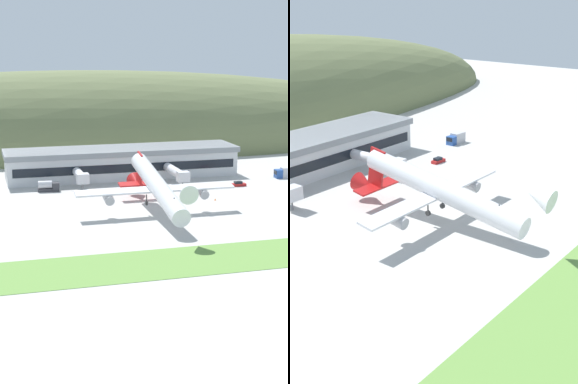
% 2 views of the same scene
% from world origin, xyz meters
% --- Properties ---
extents(ground_plane, '(436.62, 436.62, 0.00)m').
position_xyz_m(ground_plane, '(0.00, 0.00, 0.00)').
color(ground_plane, '#B7B5AF').
extents(terminal_building, '(73.02, 16.03, 9.30)m').
position_xyz_m(terminal_building, '(-8.60, 45.42, 5.28)').
color(terminal_building, silver).
rests_on(terminal_building, ground_plane).
extents(jetway_1, '(3.38, 16.89, 5.43)m').
position_xyz_m(jetway_1, '(3.99, 28.65, 3.99)').
color(jetway_1, silver).
rests_on(jetway_1, ground_plane).
extents(cargo_airplane, '(40.15, 47.64, 12.22)m').
position_xyz_m(cargo_airplane, '(-10.77, -1.09, 7.03)').
color(cargo_airplane, silver).
extents(service_car_0, '(4.55, 2.03, 1.40)m').
position_xyz_m(service_car_0, '(-3.03, 23.57, 0.58)').
color(service_car_0, gold).
rests_on(service_car_0, ground_plane).
extents(service_car_1, '(4.30, 1.91, 1.46)m').
position_xyz_m(service_car_1, '(21.57, 23.42, 0.60)').
color(service_car_1, '#B21E1E').
rests_on(service_car_1, ground_plane).
extents(box_truck, '(6.59, 2.90, 3.22)m').
position_xyz_m(box_truck, '(40.53, 30.87, 1.53)').
color(box_truck, '#264C99').
rests_on(box_truck, ground_plane).
extents(traffic_cone_0, '(0.52, 0.52, 0.58)m').
position_xyz_m(traffic_cone_0, '(8.50, 8.85, 0.28)').
color(traffic_cone_0, orange).
rests_on(traffic_cone_0, ground_plane).
extents(traffic_cone_1, '(0.52, 0.52, 0.58)m').
position_xyz_m(traffic_cone_1, '(-1.69, 8.20, 0.28)').
color(traffic_cone_1, orange).
rests_on(traffic_cone_1, ground_plane).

